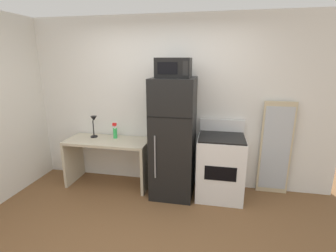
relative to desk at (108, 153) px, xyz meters
name	(u,v)px	position (x,y,z in m)	size (l,w,h in m)	color
wall_back_white	(167,103)	(0.88, 0.35, 0.77)	(5.00, 0.10, 2.60)	white
desk	(108,153)	(0.00, 0.00, 0.00)	(1.29, 0.55, 0.75)	beige
desk_lamp	(94,123)	(-0.25, 0.08, 0.46)	(0.14, 0.12, 0.35)	black
spray_bottle	(115,132)	(0.08, 0.12, 0.32)	(0.06, 0.06, 0.25)	green
refrigerator	(173,138)	(1.05, -0.05, 0.33)	(0.60, 0.68, 1.73)	black
microwave	(174,68)	(1.05, -0.08, 1.32)	(0.46, 0.35, 0.26)	black
oven_range	(220,166)	(1.74, -0.02, -0.07)	(0.65, 0.61, 1.10)	white
leaning_mirror	(276,149)	(2.52, 0.23, 0.17)	(0.44, 0.03, 1.40)	#C6B793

